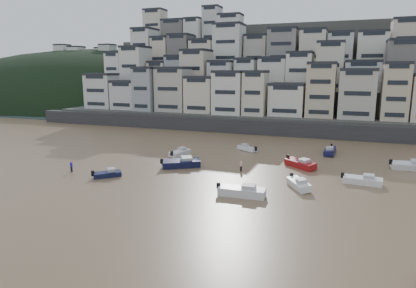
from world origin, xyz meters
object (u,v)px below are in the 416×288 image
at_px(boat_a, 242,190).
at_px(person_pink, 241,166).
at_px(boat_h, 247,148).
at_px(boat_i, 330,150).
at_px(boat_c, 181,162).
at_px(person_blue, 71,166).
at_px(boat_e, 300,162).
at_px(boat_f, 180,152).
at_px(boat_g, 411,165).
at_px(boat_b, 299,183).
at_px(boat_j, 107,173).
at_px(boat_d, 363,179).

bearing_deg(boat_a, person_pink, 103.54).
distance_m(boat_h, boat_i, 15.61).
bearing_deg(boat_c, boat_h, 33.24).
xyz_separation_m(boat_a, person_blue, (-28.04, 1.75, -0.02)).
distance_m(boat_a, boat_e, 17.76).
height_order(boat_f, person_pink, person_pink).
bearing_deg(boat_c, person_pink, -26.07).
distance_m(boat_i, person_pink, 21.44).
bearing_deg(boat_i, boat_a, -14.70).
height_order(boat_g, person_pink, person_pink).
bearing_deg(boat_c, boat_b, -46.04).
distance_m(boat_j, person_pink, 20.47).
bearing_deg(boat_j, boat_h, 15.74).
bearing_deg(boat_g, boat_d, -131.38).
bearing_deg(boat_d, person_blue, -163.44).
relative_size(boat_a, boat_e, 1.04).
bearing_deg(boat_e, boat_f, -143.40).
xyz_separation_m(boat_h, person_pink, (2.86, -14.88, 0.22)).
distance_m(boat_b, boat_h, 23.94).
distance_m(boat_i, person_blue, 46.11).
xyz_separation_m(boat_b, boat_i, (2.94, 22.95, 0.07)).
height_order(boat_c, boat_d, boat_c).
height_order(boat_b, boat_f, boat_b).
relative_size(boat_d, person_blue, 3.22).
bearing_deg(boat_j, person_pink, -13.69).
bearing_deg(boat_e, boat_h, 179.26).
height_order(boat_b, boat_c, boat_c).
bearing_deg(boat_e, person_pink, -108.03).
bearing_deg(person_pink, boat_a, -74.03).
distance_m(boat_i, boat_j, 40.97).
relative_size(boat_h, boat_i, 0.80).
relative_size(boat_a, person_pink, 3.74).
relative_size(boat_c, person_blue, 3.87).
distance_m(boat_a, boat_j, 21.06).
distance_m(boat_d, person_pink, 17.72).
bearing_deg(boat_g, person_blue, -165.44).
bearing_deg(boat_e, boat_b, -45.41).
height_order(boat_b, person_pink, person_pink).
distance_m(boat_b, person_pink, 11.09).
bearing_deg(boat_f, boat_a, -125.31).
distance_m(boat_d, person_blue, 43.41).
xyz_separation_m(boat_c, boat_i, (22.31, 18.69, -0.09)).
height_order(boat_f, boat_j, boat_f).
relative_size(boat_a, boat_j, 1.48).
height_order(boat_e, boat_h, boat_e).
xyz_separation_m(boat_e, person_blue, (-33.23, -15.24, 0.02)).
xyz_separation_m(boat_h, person_blue, (-21.91, -24.58, 0.22)).
bearing_deg(boat_h, boat_e, 170.78).
bearing_deg(person_pink, boat_h, 100.88).
xyz_separation_m(boat_a, boat_c, (-13.05, 10.15, 0.03)).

